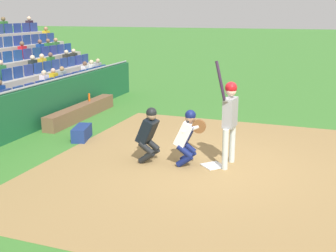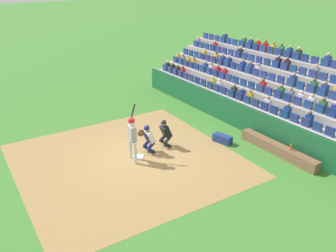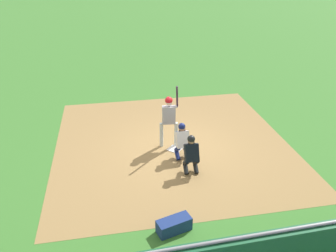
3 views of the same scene
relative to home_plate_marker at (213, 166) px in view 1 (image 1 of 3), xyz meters
The scene contains 10 objects.
ground_plane 0.02m from the home_plate_marker, ahead, with size 160.00×160.00×0.00m, color #3D7C2F.
infield_dirt_patch 0.50m from the home_plate_marker, 90.00° to the left, with size 8.26×8.36×0.01m, color #9C7A49.
home_plate_marker is the anchor object (origin of this frame).
batter_at_plate 1.22m from the home_plate_marker, 115.77° to the left, with size 0.66×0.46×2.34m.
catcher_crouching 0.91m from the home_plate_marker, 78.87° to the right, with size 0.47×0.72×1.28m.
home_plate_umpire 1.62m from the home_plate_marker, 83.37° to the right, with size 0.48×0.47×1.29m.
dugout_wall 5.59m from the home_plate_marker, 90.00° to the right, with size 15.58×0.24×1.33m.
dugout_bench 5.85m from the home_plate_marker, 121.08° to the right, with size 3.80×0.40×0.44m, color brown.
water_bottle_on_bench 6.22m from the home_plate_marker, 125.58° to the right, with size 0.07×0.07×0.26m, color #D95516.
equipment_duffel_bag 3.92m from the home_plate_marker, 103.50° to the right, with size 0.85×0.36×0.36m, color navy.
Camera 1 is at (8.83, 1.92, 3.33)m, focal length 45.96 mm.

